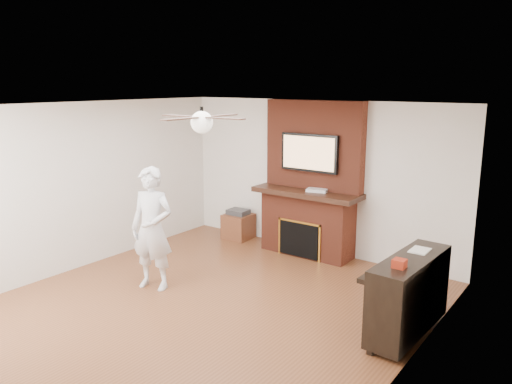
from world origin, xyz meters
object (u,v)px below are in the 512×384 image
Objects in this scene: fireplace at (310,194)px; person at (152,229)px; side_table at (238,225)px; piano at (408,294)px.

person is (-0.99, -2.50, -0.15)m from fireplace.
person is 3.14× the size of side_table.
piano is (2.28, -1.73, -0.51)m from fireplace.
person is 1.19× the size of piano.
person reaches higher than side_table.
side_table is (-0.44, 2.43, -0.60)m from person.
piano reaches higher than side_table.
fireplace reaches higher than side_table.
side_table is (-1.43, -0.07, -0.75)m from fireplace.
fireplace is 2.69m from person.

